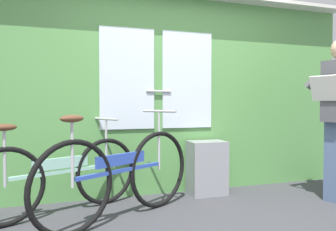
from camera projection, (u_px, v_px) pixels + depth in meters
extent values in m
cube|color=#56934C|center=(174.00, 96.00, 3.76)|extent=(4.52, 0.08, 2.24)
cube|color=silver|center=(127.00, 79.00, 3.54)|extent=(0.60, 0.02, 1.10)
cube|color=silver|center=(187.00, 80.00, 3.75)|extent=(0.60, 0.02, 1.10)
cylinder|color=#B2B2B7|center=(159.00, 91.00, 3.63)|extent=(0.28, 0.02, 0.02)
torus|color=black|center=(159.00, 169.00, 3.22)|extent=(0.68, 0.41, 0.75)
torus|color=black|center=(73.00, 188.00, 2.51)|extent=(0.68, 0.41, 0.75)
cube|color=#2D4CB2|center=(121.00, 171.00, 2.86)|extent=(0.81, 0.48, 0.03)
cube|color=#2D4CB2|center=(121.00, 159.00, 2.86)|extent=(0.47, 0.29, 0.10)
cylinder|color=#B7B7BC|center=(72.00, 153.00, 2.50)|extent=(0.02, 0.02, 0.53)
ellipsoid|color=brown|center=(72.00, 119.00, 2.49)|extent=(0.22, 0.18, 0.06)
cylinder|color=#B7B7BC|center=(159.00, 140.00, 3.21)|extent=(0.02, 0.02, 0.57)
cylinder|color=#B7B7BC|center=(159.00, 111.00, 3.20)|extent=(0.24, 0.39, 0.02)
torus|color=black|center=(106.00, 171.00, 3.32)|extent=(0.63, 0.31, 0.67)
torus|color=black|center=(5.00, 187.00, 2.69)|extent=(0.63, 0.31, 0.67)
cube|color=#9EDBC6|center=(61.00, 172.00, 3.00)|extent=(0.85, 0.39, 0.03)
cube|color=#9EDBC6|center=(61.00, 163.00, 3.00)|extent=(0.49, 0.24, 0.10)
cylinder|color=#B7B7BC|center=(5.00, 157.00, 2.68)|extent=(0.02, 0.02, 0.49)
ellipsoid|color=brown|center=(4.00, 127.00, 2.67)|extent=(0.22, 0.16, 0.06)
cylinder|color=#B7B7BC|center=(106.00, 145.00, 3.31)|extent=(0.02, 0.02, 0.53)
cylinder|color=#B7B7BC|center=(106.00, 119.00, 3.30)|extent=(0.20, 0.41, 0.02)
cube|color=silver|center=(327.00, 88.00, 3.27)|extent=(0.20, 0.36, 0.26)
cylinder|color=#4C4C51|center=(315.00, 89.00, 3.52)|extent=(0.31, 0.16, 0.17)
cube|color=gray|center=(207.00, 168.00, 3.68)|extent=(0.41, 0.28, 0.60)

